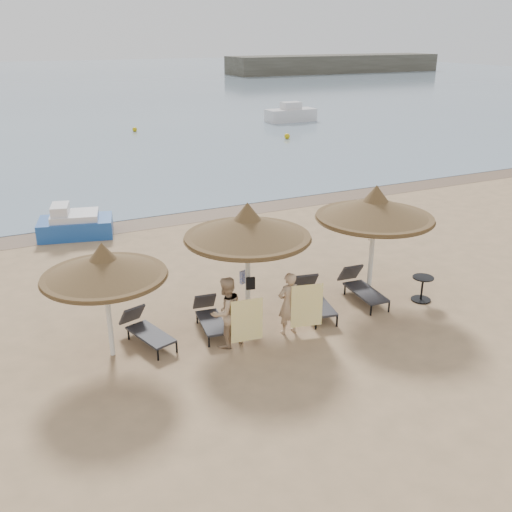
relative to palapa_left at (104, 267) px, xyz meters
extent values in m
plane|color=tan|center=(2.94, -0.50, -2.11)|extent=(160.00, 160.00, 0.00)
cube|color=slate|center=(2.94, 79.50, -2.10)|extent=(200.00, 140.00, 0.03)
cube|color=brown|center=(2.94, 8.90, -2.11)|extent=(200.00, 1.60, 0.01)
cube|color=#524E43|center=(57.94, 79.50, -0.61)|extent=(40.00, 8.00, 3.00)
cube|color=silver|center=(20.94, 29.50, -1.61)|extent=(4.00, 1.60, 1.00)
cube|color=silver|center=(20.94, 29.50, -0.86)|extent=(1.50, 1.00, 0.60)
cylinder|color=silver|center=(0.00, 0.00, -1.14)|extent=(0.11, 0.11, 1.94)
cone|color=brown|center=(0.00, 0.00, 0.03)|extent=(2.67, 2.67, 0.51)
cone|color=brown|center=(0.00, 0.00, 0.33)|extent=(0.65, 0.65, 0.41)
cylinder|color=brown|center=(0.00, 0.00, -0.21)|extent=(2.62, 2.62, 0.09)
cylinder|color=silver|center=(3.43, 0.23, -1.01)|extent=(0.13, 0.13, 2.21)
cone|color=brown|center=(3.43, 0.23, 0.33)|extent=(3.05, 3.05, 0.58)
cone|color=brown|center=(3.43, 0.23, 0.68)|extent=(0.74, 0.74, 0.47)
cylinder|color=brown|center=(3.43, 0.23, 0.06)|extent=(2.99, 2.99, 0.11)
cylinder|color=silver|center=(7.01, 0.09, -0.99)|extent=(0.13, 0.13, 2.24)
cone|color=brown|center=(7.01, 0.09, 0.37)|extent=(3.10, 3.10, 0.59)
cone|color=brown|center=(7.01, 0.09, 0.72)|extent=(0.75, 0.75, 0.48)
cylinder|color=brown|center=(7.01, 0.09, 0.09)|extent=(3.03, 3.03, 0.11)
cylinder|color=black|center=(0.84, -0.68, -1.99)|extent=(0.04, 0.04, 0.25)
cylinder|color=black|center=(1.31, -0.54, -1.99)|extent=(0.04, 0.04, 0.25)
cylinder|color=black|center=(0.49, 0.51, -1.99)|extent=(0.04, 0.04, 0.25)
cylinder|color=black|center=(0.96, 0.65, -1.99)|extent=(0.04, 0.04, 0.25)
cube|color=black|center=(0.89, 0.03, -1.84)|extent=(0.90, 1.43, 0.05)
cube|color=black|center=(0.67, 0.77, -1.62)|extent=(0.63, 0.51, 0.50)
cylinder|color=black|center=(2.05, -0.64, -1.99)|extent=(0.04, 0.04, 0.24)
cylinder|color=black|center=(2.52, -0.70, -1.99)|extent=(0.04, 0.04, 0.24)
cylinder|color=black|center=(2.21, 0.56, -1.99)|extent=(0.04, 0.04, 0.24)
cylinder|color=black|center=(2.68, 0.49, -1.99)|extent=(0.04, 0.04, 0.24)
cube|color=black|center=(2.37, -0.03, -1.84)|extent=(0.70, 1.35, 0.05)
cube|color=black|center=(2.47, 0.72, -1.64)|extent=(0.58, 0.43, 0.49)
cylinder|color=black|center=(4.67, -0.98, -1.97)|extent=(0.05, 0.05, 0.27)
cylinder|color=black|center=(5.21, -1.09, -1.97)|extent=(0.05, 0.05, 0.27)
cylinder|color=black|center=(4.93, 0.36, -1.97)|extent=(0.05, 0.05, 0.27)
cylinder|color=black|center=(5.47, 0.26, -1.97)|extent=(0.05, 0.05, 0.27)
cube|color=black|center=(5.08, -0.31, -1.81)|extent=(0.87, 1.55, 0.06)
cube|color=black|center=(5.24, 0.53, -1.57)|extent=(0.67, 0.52, 0.55)
cylinder|color=black|center=(6.31, -0.97, -1.98)|extent=(0.05, 0.05, 0.27)
cylinder|color=black|center=(6.84, -1.01, -1.98)|extent=(0.05, 0.05, 0.27)
cylinder|color=black|center=(6.42, 0.36, -1.98)|extent=(0.05, 0.05, 0.27)
cylinder|color=black|center=(6.95, 0.31, -1.98)|extent=(0.05, 0.05, 0.27)
cube|color=black|center=(6.63, -0.28, -1.82)|extent=(0.71, 1.47, 0.06)
cube|color=black|center=(6.70, 0.55, -1.59)|extent=(0.62, 0.45, 0.54)
cylinder|color=black|center=(8.05, -0.83, -2.09)|extent=(0.52, 0.52, 0.04)
cylinder|color=black|center=(8.05, -0.83, -1.78)|extent=(0.06, 0.06, 0.63)
cylinder|color=black|center=(8.05, -0.83, -1.45)|extent=(0.56, 0.56, 0.03)
imported|color=tan|center=(2.45, -0.72, -1.14)|extent=(1.02, 0.80, 1.94)
imported|color=tan|center=(4.00, -0.82, -1.21)|extent=(0.84, 0.56, 1.79)
cube|color=yellow|center=(2.80, -1.07, -1.40)|extent=(0.73, 0.11, 1.03)
cube|color=yellow|center=(4.35, -1.07, -1.37)|extent=(0.76, 0.19, 1.08)
cube|color=white|center=(3.43, 0.41, -1.03)|extent=(0.27, 0.15, 0.33)
cube|color=black|center=(3.43, 0.07, -1.08)|extent=(0.23, 0.12, 0.31)
cube|color=#1B4A9B|center=(0.65, 8.55, -1.80)|extent=(2.77, 2.01, 0.62)
cube|color=silver|center=(0.65, 8.55, -1.41)|extent=(1.83, 1.58, 0.28)
cube|color=silver|center=(0.21, 8.65, -1.15)|extent=(0.79, 1.12, 0.40)
sphere|color=gold|center=(8.34, 30.04, -1.94)|extent=(0.34, 0.34, 0.34)
sphere|color=gold|center=(16.80, 22.55, -1.92)|extent=(0.38, 0.38, 0.38)
camera|label=1|loc=(-1.93, -11.31, 4.57)|focal=40.00mm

